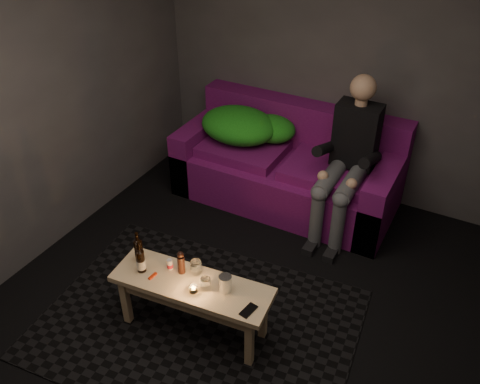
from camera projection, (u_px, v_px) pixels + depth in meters
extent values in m
plane|color=black|center=(241.00, 335.00, 3.77)|extent=(4.50, 4.50, 0.00)
plane|color=#434143|center=(357.00, 70.00, 4.67)|extent=(4.00, 0.00, 4.00)
plane|color=#434143|center=(7.00, 120.00, 3.82)|extent=(0.00, 4.50, 4.50)
cube|color=black|center=(198.00, 323.00, 3.86)|extent=(2.47, 1.90, 0.01)
cube|color=#610D5A|center=(286.00, 180.00, 5.10)|extent=(2.15, 0.97, 0.45)
cube|color=#610D5A|center=(303.00, 124.00, 5.10)|extent=(2.15, 0.24, 0.47)
cube|color=#610D5A|center=(204.00, 148.00, 5.42)|extent=(0.21, 0.97, 0.67)
cube|color=#610D5A|center=(383.00, 198.00, 4.66)|extent=(0.21, 0.97, 0.67)
cube|color=#610D5A|center=(244.00, 149.00, 5.09)|extent=(0.81, 0.64, 0.11)
cube|color=#610D5A|center=(329.00, 171.00, 4.73)|extent=(0.81, 0.64, 0.11)
ellipsoid|color=#1C7A16|center=(239.00, 125.00, 5.04)|extent=(0.77, 0.60, 0.32)
ellipsoid|color=#1C7A16|center=(272.00, 129.00, 5.05)|extent=(0.47, 0.39, 0.26)
ellipsoid|color=#1C7A16|center=(225.00, 122.00, 5.27)|extent=(0.34, 0.28, 0.17)
cube|color=black|center=(356.00, 135.00, 4.53)|extent=(0.39, 0.24, 0.59)
sphere|color=tan|center=(363.00, 88.00, 4.27)|extent=(0.23, 0.23, 0.23)
cylinder|color=#50535A|center=(330.00, 178.00, 4.49)|extent=(0.15, 0.54, 0.15)
cylinder|color=#50535A|center=(351.00, 184.00, 4.42)|extent=(0.15, 0.54, 0.15)
cylinder|color=#50535A|center=(316.00, 220.00, 4.47)|extent=(0.12, 0.12, 0.55)
cylinder|color=#50535A|center=(337.00, 227.00, 4.40)|extent=(0.12, 0.12, 0.55)
cube|color=black|center=(311.00, 245.00, 4.56)|extent=(0.10, 0.24, 0.06)
cube|color=black|center=(332.00, 252.00, 4.49)|extent=(0.10, 0.24, 0.06)
cube|color=tan|center=(192.00, 285.00, 3.57)|extent=(1.19, 0.48, 0.04)
cube|color=tan|center=(192.00, 292.00, 3.61)|extent=(1.03, 0.38, 0.11)
cube|color=tan|center=(126.00, 301.00, 3.76)|extent=(0.06, 0.06, 0.43)
cube|color=tan|center=(145.00, 278.00, 3.96)|extent=(0.06, 0.06, 0.43)
cube|color=tan|center=(249.00, 343.00, 3.45)|extent=(0.06, 0.06, 0.43)
cube|color=tan|center=(263.00, 316.00, 3.65)|extent=(0.06, 0.06, 0.43)
cylinder|color=black|center=(139.00, 251.00, 3.70)|extent=(0.06, 0.06, 0.17)
cylinder|color=white|center=(139.00, 254.00, 3.72)|extent=(0.06, 0.06, 0.07)
cone|color=black|center=(137.00, 240.00, 3.65)|extent=(0.06, 0.06, 0.03)
cylinder|color=black|center=(137.00, 237.00, 3.63)|extent=(0.02, 0.02, 0.08)
cylinder|color=black|center=(141.00, 261.00, 3.61)|extent=(0.06, 0.06, 0.18)
cylinder|color=white|center=(141.00, 264.00, 3.63)|extent=(0.07, 0.07, 0.08)
cone|color=black|center=(139.00, 250.00, 3.55)|extent=(0.06, 0.06, 0.03)
cylinder|color=black|center=(139.00, 247.00, 3.54)|extent=(0.02, 0.02, 0.08)
cylinder|color=silver|center=(170.00, 264.00, 3.65)|extent=(0.05, 0.05, 0.09)
cylinder|color=black|center=(181.00, 265.00, 3.61)|extent=(0.06, 0.06, 0.14)
cylinder|color=white|center=(196.00, 267.00, 3.62)|extent=(0.09, 0.09, 0.10)
cylinder|color=white|center=(193.00, 289.00, 3.48)|extent=(0.06, 0.06, 0.05)
sphere|color=orange|center=(193.00, 288.00, 3.47)|extent=(0.02, 0.02, 0.02)
cylinder|color=white|center=(206.00, 283.00, 3.49)|extent=(0.07, 0.07, 0.09)
cylinder|color=silver|center=(225.00, 283.00, 3.47)|extent=(0.09, 0.09, 0.12)
cube|color=black|center=(248.00, 310.00, 3.34)|extent=(0.09, 0.14, 0.01)
cube|color=red|center=(153.00, 276.00, 3.60)|extent=(0.03, 0.08, 0.01)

